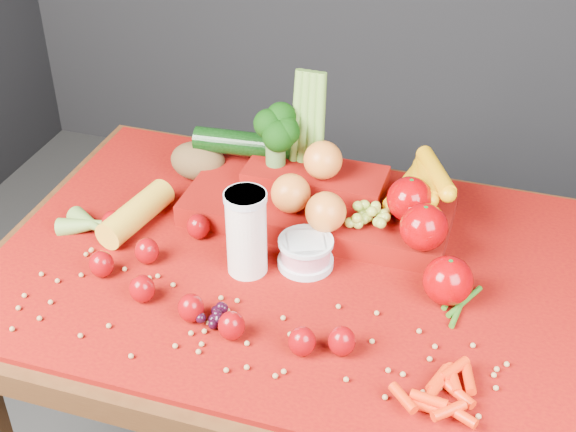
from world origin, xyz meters
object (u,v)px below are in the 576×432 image
(milk_glass, at_px, (246,230))
(yogurt_bowl, at_px, (306,252))
(table, at_px, (285,304))
(produce_mound, at_px, (334,195))

(milk_glass, height_order, yogurt_bowl, milk_glass)
(table, xyz_separation_m, milk_glass, (-0.06, -0.04, 0.20))
(produce_mound, bearing_deg, milk_glass, -119.22)
(table, height_order, produce_mound, produce_mound)
(table, relative_size, milk_glass, 6.68)
(milk_glass, distance_m, yogurt_bowl, 0.12)
(table, relative_size, produce_mound, 1.79)
(table, bearing_deg, milk_glass, -142.30)
(milk_glass, xyz_separation_m, produce_mound, (0.11, 0.19, -0.03))
(milk_glass, bearing_deg, table, 37.70)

